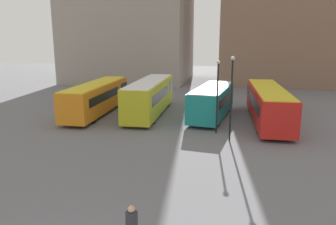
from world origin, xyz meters
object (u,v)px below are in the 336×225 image
at_px(traveler, 132,224).
at_px(lamp_post_0, 217,91).
at_px(lamp_post_1, 231,92).
at_px(bus_1, 150,96).
at_px(bus_3, 268,103).
at_px(bus_0, 97,97).
at_px(bus_2, 212,101).

height_order(traveler, lamp_post_0, lamp_post_0).
bearing_deg(traveler, lamp_post_1, -32.35).
relative_size(traveler, lamp_post_0, 0.29).
bearing_deg(lamp_post_0, bus_1, 140.03).
height_order(traveler, lamp_post_1, lamp_post_1).
xyz_separation_m(traveler, lamp_post_0, (2.08, 14.73, 2.29)).
bearing_deg(traveler, bus_1, -6.50).
xyz_separation_m(bus_1, traveler, (4.45, -20.21, -0.78)).
bearing_deg(bus_1, bus_3, -96.62).
xyz_separation_m(bus_0, lamp_post_1, (12.60, -6.53, 1.86)).
bearing_deg(bus_0, traveler, -155.86).
xyz_separation_m(bus_2, lamp_post_1, (1.69, -6.93, 1.93)).
distance_m(bus_1, traveler, 20.71).
xyz_separation_m(bus_1, bus_2, (5.87, -0.29, -0.22)).
relative_size(bus_1, lamp_post_0, 2.11).
height_order(bus_1, bus_3, bus_1).
relative_size(bus_0, traveler, 7.30).
xyz_separation_m(bus_2, bus_3, (4.81, -0.67, 0.10)).
relative_size(bus_3, lamp_post_0, 2.27).
bearing_deg(bus_1, lamp_post_1, -135.19).
height_order(bus_1, lamp_post_1, lamp_post_1).
distance_m(bus_2, traveler, 19.97).
bearing_deg(bus_1, lamp_post_0, -131.45).
xyz_separation_m(bus_2, traveler, (-1.41, -19.91, -0.56)).
bearing_deg(lamp_post_0, bus_3, 47.50).
distance_m(bus_3, lamp_post_0, 6.34).
distance_m(bus_2, lamp_post_1, 7.38).
height_order(bus_1, lamp_post_0, lamp_post_0).
bearing_deg(lamp_post_1, bus_0, 152.61).
bearing_deg(lamp_post_0, bus_0, 157.55).
height_order(bus_2, lamp_post_1, lamp_post_1).
distance_m(bus_0, bus_2, 10.92).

